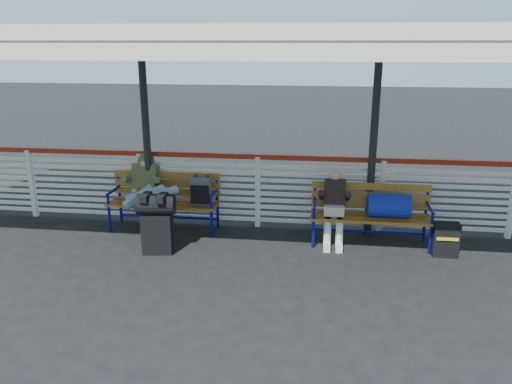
# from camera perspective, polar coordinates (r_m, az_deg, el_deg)

# --- Properties ---
(ground) EXTENTS (60.00, 60.00, 0.00)m
(ground) POSITION_cam_1_polar(r_m,az_deg,el_deg) (6.71, -1.89, -9.62)
(ground) COLOR black
(ground) RESTS_ON ground
(fence) EXTENTS (12.08, 0.08, 1.24)m
(fence) POSITION_cam_1_polar(r_m,az_deg,el_deg) (8.23, 0.21, 0.39)
(fence) COLOR silver
(fence) RESTS_ON ground
(canopy) EXTENTS (12.60, 3.60, 3.16)m
(canopy) POSITION_cam_1_polar(r_m,az_deg,el_deg) (6.87, -0.92, 17.25)
(canopy) COLOR silver
(canopy) RESTS_ON ground
(luggage_stack) EXTENTS (0.57, 0.37, 0.90)m
(luggage_stack) POSITION_cam_1_polar(r_m,az_deg,el_deg) (7.39, -11.28, -3.28)
(luggage_stack) COLOR black
(luggage_stack) RESTS_ON ground
(bench_left) EXTENTS (1.80, 0.56, 0.92)m
(bench_left) POSITION_cam_1_polar(r_m,az_deg,el_deg) (8.27, -9.25, -0.28)
(bench_left) COLOR #9F631E
(bench_left) RESTS_ON ground
(bench_right) EXTENTS (1.80, 0.56, 0.92)m
(bench_right) POSITION_cam_1_polar(r_m,az_deg,el_deg) (7.72, 14.01, -1.70)
(bench_right) COLOR #9F631E
(bench_right) RESTS_ON ground
(traveler_man) EXTENTS (0.93, 1.55, 0.77)m
(traveler_man) POSITION_cam_1_polar(r_m,az_deg,el_deg) (8.01, -12.30, 0.07)
(traveler_man) COLOR #8091AD
(traveler_man) RESTS_ON ground
(companion_person) EXTENTS (0.32, 0.66, 1.15)m
(companion_person) POSITION_cam_1_polar(r_m,az_deg,el_deg) (7.67, 8.92, -1.57)
(companion_person) COLOR beige
(companion_person) RESTS_ON ground
(suitcase_side) EXTENTS (0.36, 0.22, 0.50)m
(suitcase_side) POSITION_cam_1_polar(r_m,az_deg,el_deg) (7.72, 20.84, -5.10)
(suitcase_side) COLOR black
(suitcase_side) RESTS_ON ground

